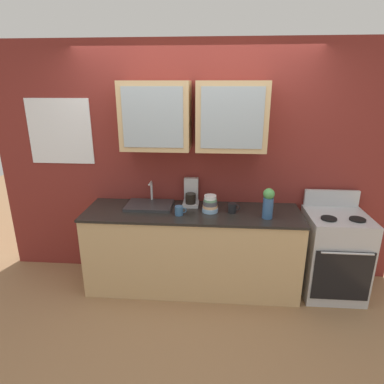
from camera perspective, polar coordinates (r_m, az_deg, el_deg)
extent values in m
plane|color=#936B47|center=(3.80, 0.04, -15.83)|extent=(10.00, 10.00, 0.00)
cube|color=maroon|center=(3.62, 0.50, 4.79)|extent=(4.43, 0.10, 2.58)
cube|color=tan|center=(3.35, -6.31, 13.10)|extent=(0.68, 0.36, 0.67)
cube|color=#9EADB7|center=(3.17, -6.92, 12.78)|extent=(0.58, 0.01, 0.57)
cube|color=tan|center=(3.29, 6.90, 12.99)|extent=(0.68, 0.36, 0.67)
cube|color=#9EADB7|center=(3.11, 7.03, 12.67)|extent=(0.58, 0.01, 0.57)
cube|color=white|center=(3.88, -22.11, 9.77)|extent=(0.71, 0.01, 0.70)
cube|color=tan|center=(3.58, 0.04, -10.16)|extent=(2.22, 0.63, 0.86)
cube|color=black|center=(3.39, 0.04, -3.60)|extent=(2.25, 0.65, 0.03)
cube|color=silver|center=(3.77, 23.45, -10.00)|extent=(0.60, 0.59, 0.88)
cube|color=black|center=(3.57, 24.80, -13.25)|extent=(0.55, 0.01, 0.53)
cylinder|color=silver|center=(3.42, 25.56, -9.69)|extent=(0.48, 0.02, 0.02)
cube|color=silver|center=(3.81, 23.20, -0.98)|extent=(0.57, 0.04, 0.18)
cylinder|color=black|center=(3.45, 22.83, -4.30)|extent=(0.15, 0.15, 0.02)
cylinder|color=black|center=(3.55, 26.98, -4.29)|extent=(0.15, 0.15, 0.02)
cube|color=#2D2D30|center=(3.53, -7.46, -2.33)|extent=(0.49, 0.35, 0.03)
cylinder|color=silver|center=(3.63, -7.08, 0.24)|extent=(0.02, 0.02, 0.21)
cylinder|color=silver|center=(3.54, -7.34, 1.55)|extent=(0.02, 0.12, 0.02)
cylinder|color=#8CB7E0|center=(3.37, 3.18, -3.09)|extent=(0.16, 0.16, 0.04)
cylinder|color=#E0AD7F|center=(3.36, 3.18, -2.60)|extent=(0.15, 0.15, 0.04)
cylinder|color=#4C4C54|center=(3.35, 3.20, -2.02)|extent=(0.14, 0.14, 0.05)
cylinder|color=#669972|center=(3.34, 3.20, -1.51)|extent=(0.13, 0.13, 0.04)
cylinder|color=white|center=(3.33, 3.22, -0.97)|extent=(0.12, 0.12, 0.05)
cylinder|color=#33598C|center=(3.27, 13.12, -2.73)|extent=(0.10, 0.10, 0.21)
sphere|color=#4C994C|center=(3.22, 13.30, -0.32)|extent=(0.11, 0.11, 0.11)
cylinder|color=#38608C|center=(3.28, -2.31, -3.28)|extent=(0.08, 0.08, 0.09)
torus|color=#38608C|center=(3.27, -1.47, -3.23)|extent=(0.06, 0.01, 0.06)
cylinder|color=black|center=(3.36, 7.03, -2.79)|extent=(0.08, 0.08, 0.10)
torus|color=black|center=(3.36, 7.87, -2.73)|extent=(0.06, 0.01, 0.06)
cube|color=#B7B7BC|center=(3.55, -0.22, -2.09)|extent=(0.17, 0.20, 0.03)
cylinder|color=black|center=(3.50, -0.25, -1.13)|extent=(0.11, 0.11, 0.11)
cube|color=#B7B7BC|center=(3.56, -0.13, 0.49)|extent=(0.15, 0.06, 0.26)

